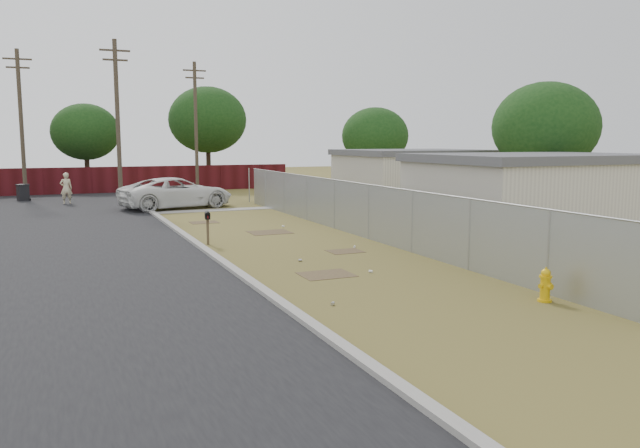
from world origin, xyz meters
name	(u,v)px	position (x,y,z in m)	size (l,w,h in m)	color
ground	(289,245)	(0.00, 0.00, 0.00)	(120.00, 120.00, 0.00)	olive
street	(73,226)	(-6.76, 8.05, 0.02)	(15.10, 60.00, 0.12)	black
chainlink_fence	(357,214)	(3.12, 1.03, 0.80)	(0.10, 27.06, 2.02)	gray
privacy_fence	(76,181)	(-6.00, 25.00, 0.90)	(30.00, 0.12, 1.80)	#450E13
utility_poles	(116,122)	(-3.67, 20.67, 4.69)	(12.60, 8.24, 9.00)	#443B2D
houses	(466,186)	(9.70, 3.13, 1.56)	(9.30, 17.24, 3.10)	beige
horizon_trees	(180,125)	(0.84, 23.56, 4.63)	(33.32, 31.94, 7.78)	black
fire_hydrant	(545,286)	(2.57, -9.51, 0.37)	(0.36, 0.36, 0.79)	gold
mailbox	(207,218)	(-2.60, 1.09, 0.92)	(0.25, 0.51, 1.17)	brown
pickup_truck	(177,193)	(-1.40, 13.37, 0.82)	(2.74, 5.93, 1.65)	silver
pedestrian	(66,188)	(-6.76, 18.10, 0.90)	(0.65, 0.43, 1.79)	beige
trash_bin	(23,192)	(-9.11, 21.07, 0.51)	(0.82, 0.81, 1.00)	black
scattered_litter	(324,256)	(0.16, -2.68, 0.04)	(3.85, 12.28, 0.07)	white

